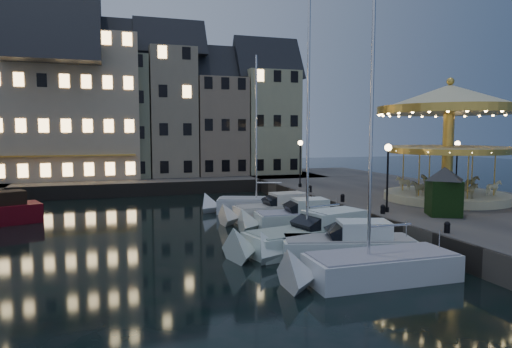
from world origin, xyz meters
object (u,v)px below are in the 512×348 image
object	(u,v)px
streetlamp_b	(388,168)
carousel	(449,120)
motorboat_f	(258,206)
ticket_kiosk	(444,183)
motorboat_e	(273,212)
motorboat_d	(293,220)
bollard_b	(383,209)
streetlamp_c	(300,157)
streetlamp_d	(457,158)
motorboat_b	(339,248)
bollard_a	(447,227)
bollard_d	(310,188)
motorboat_c	(314,236)
bollard_c	(343,197)
motorboat_a	(369,269)

from	to	relation	value
streetlamp_b	carousel	distance (m)	8.07
motorboat_f	ticket_kiosk	size ratio (longest dim) A/B	3.45
streetlamp_b	motorboat_e	world-z (taller)	streetlamp_b
motorboat_d	motorboat_f	world-z (taller)	motorboat_f
carousel	bollard_b	bearing A→B (deg)	-155.44
carousel	ticket_kiosk	xyz separation A→B (m)	(-4.44, -4.99, -3.81)
streetlamp_c	streetlamp_d	size ratio (longest dim) A/B	1.00
streetlamp_c	motorboat_f	bearing A→B (deg)	-140.33
bollard_b	motorboat_b	distance (m)	6.75
bollard_a	bollard_d	bearing A→B (deg)	90.00
motorboat_b	motorboat_c	world-z (taller)	motorboat_c
streetlamp_b	motorboat_f	distance (m)	11.08
motorboat_d	carousel	distance (m)	13.61
bollard_a	carousel	size ratio (longest dim) A/B	0.06
motorboat_e	motorboat_f	size ratio (longest dim) A/B	0.64
bollard_c	motorboat_e	bearing A→B (deg)	168.00
bollard_c	motorboat_b	world-z (taller)	motorboat_b
motorboat_a	motorboat_c	world-z (taller)	motorboat_c
bollard_c	motorboat_c	xyz separation A→B (m)	(-5.35, -6.77, -0.92)
motorboat_f	ticket_kiosk	xyz separation A→B (m)	(7.81, -11.12, 2.70)
motorboat_b	streetlamp_c	bearing A→B (deg)	72.50
motorboat_e	carousel	size ratio (longest dim) A/B	0.72
streetlamp_d	streetlamp_b	bearing A→B (deg)	-148.22
motorboat_c	carousel	bearing A→B (deg)	22.03
motorboat_a	motorboat_d	world-z (taller)	motorboat_a
bollard_d	streetlamp_c	bearing A→B (deg)	80.27
motorboat_a	motorboat_f	xyz separation A→B (m)	(0.63, 16.88, -0.01)
streetlamp_d	motorboat_f	bearing A→B (deg)	172.98
motorboat_b	bollard_b	bearing A→B (deg)	39.51
streetlamp_c	carousel	size ratio (longest dim) A/B	0.42
motorboat_a	carousel	xyz separation A→B (m)	(12.88, 10.75, 6.50)
motorboat_e	bollard_a	bearing A→B (deg)	-67.24
motorboat_b	motorboat_d	bearing A→B (deg)	85.01
streetlamp_c	bollard_b	distance (m)	14.22
bollard_c	motorboat_c	size ratio (longest dim) A/B	0.05
streetlamp_c	ticket_kiosk	distance (m)	15.78
bollard_a	motorboat_e	distance (m)	12.54
motorboat_d	ticket_kiosk	world-z (taller)	ticket_kiosk
motorboat_d	streetlamp_b	bearing A→B (deg)	-26.39
motorboat_d	ticket_kiosk	xyz separation A→B (m)	(7.57, -4.61, 2.60)
motorboat_e	motorboat_f	world-z (taller)	motorboat_f
bollard_d	motorboat_d	xyz separation A→B (m)	(-4.52, -7.46, -0.97)
motorboat_f	bollard_b	bearing A→B (deg)	-63.50
motorboat_a	bollard_a	bearing A→B (deg)	18.70
streetlamp_d	bollard_c	bearing A→B (deg)	-168.14
bollard_b	motorboat_c	bearing A→B (deg)	-161.66
bollard_d	bollard_b	bearing A→B (deg)	-90.00
bollard_c	motorboat_f	size ratio (longest dim) A/B	0.05
carousel	streetlamp_c	bearing A→B (deg)	123.05
bollard_a	carousel	bearing A→B (deg)	50.01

